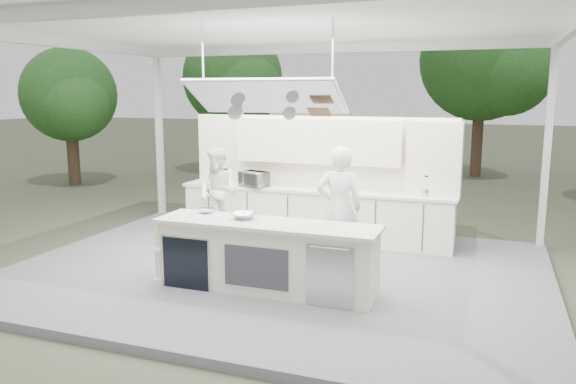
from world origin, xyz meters
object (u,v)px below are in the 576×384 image
at_px(demo_island, 265,256).
at_px(head_chef, 339,208).
at_px(back_counter, 314,214).
at_px(sous_chef, 218,192).

xyz_separation_m(demo_island, head_chef, (0.70, 1.27, 0.47)).
bearing_deg(back_counter, demo_island, -86.37).
distance_m(back_counter, sous_chef, 1.86).
distance_m(back_counter, head_chef, 1.83).
bearing_deg(demo_island, head_chef, 61.31).
xyz_separation_m(back_counter, head_chef, (0.88, -1.54, 0.47)).
relative_size(demo_island, sous_chef, 1.85).
bearing_deg(sous_chef, demo_island, -36.76).
bearing_deg(sous_chef, back_counter, 25.73).
distance_m(demo_island, back_counter, 2.82).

